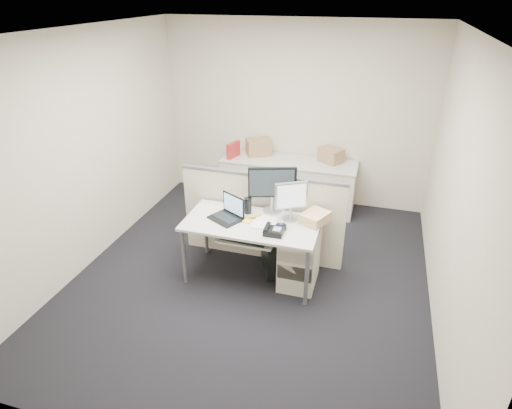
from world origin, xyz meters
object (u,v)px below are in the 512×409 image
(monitor_main, at_px, (272,190))
(laptop, at_px, (225,209))
(desk, at_px, (251,227))
(desk_phone, at_px, (274,232))

(monitor_main, distance_m, laptop, 0.58)
(desk, relative_size, desk_phone, 7.50)
(laptop, xyz_separation_m, desk_phone, (0.60, -0.16, -0.10))
(monitor_main, relative_size, laptop, 1.58)
(desk, distance_m, laptop, 0.36)
(desk, bearing_deg, desk_phone, -30.96)
(monitor_main, relative_size, desk_phone, 2.73)
(desk, relative_size, laptop, 4.34)
(monitor_main, height_order, desk_phone, monitor_main)
(desk, distance_m, monitor_main, 0.49)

